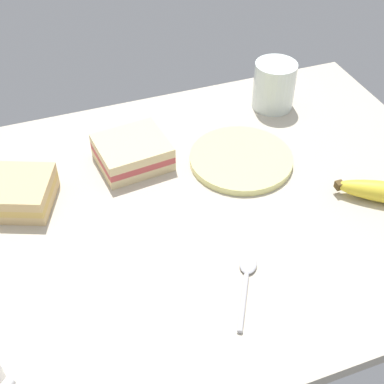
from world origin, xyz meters
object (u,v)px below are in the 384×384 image
plate_of_food (241,159)px  glass_of_milk (274,87)px  sandwich_main (16,193)px  sandwich_side (132,152)px  spoon (247,278)px

plate_of_food → glass_of_milk: bearing=-132.7°
sandwich_main → plate_of_food: bearing=175.9°
plate_of_food → sandwich_side: bearing=-19.4°
sandwich_side → spoon: 30.53cm
glass_of_milk → plate_of_food: bearing=47.3°
plate_of_food → spoon: 25.29cm
sandwich_main → spoon: (-27.14, 26.02, -1.82)cm
plate_of_food → sandwich_main: size_ratio=1.28×
plate_of_food → sandwich_side: (17.29, -6.09, 1.60)cm
sandwich_main → glass_of_milk: glass_of_milk is taller
glass_of_milk → spoon: glass_of_milk is taller
plate_of_food → spoon: (9.59, 23.40, -0.22)cm
sandwich_side → plate_of_food: bearing=160.6°
sandwich_main → sandwich_side: (-19.44, -3.47, 0.00)cm
glass_of_milk → spoon: 43.53cm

